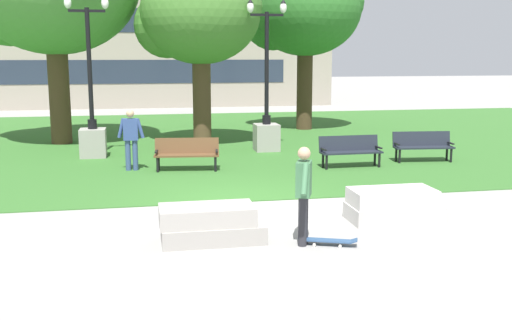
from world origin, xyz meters
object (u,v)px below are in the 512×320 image
concrete_block_left (393,205)px  concrete_block_center (210,224)px  skateboard (328,240)px  park_bench_far_right (350,149)px  lamp_post_right (267,121)px  person_skateboarder (304,190)px  park_bench_near_right (423,144)px  person_bystander_near_lawn (131,136)px  lamp_post_left (92,125)px  park_bench_near_left (187,152)px

concrete_block_left → concrete_block_center: bearing=-170.2°
skateboard → park_bench_far_right: (2.82, 6.76, 0.45)m
lamp_post_right → park_bench_far_right: bearing=-62.4°
concrete_block_left → person_skateboarder: size_ratio=1.05×
skateboard → park_bench_near_right: park_bench_near_right is taller
park_bench_near_right → lamp_post_right: size_ratio=0.37×
person_skateboarder → park_bench_far_right: size_ratio=0.94×
park_bench_near_right → person_bystander_near_lawn: size_ratio=1.08×
concrete_block_center → park_bench_near_right: park_bench_near_right is taller
concrete_block_center → park_bench_far_right: (4.78, 6.15, 0.23)m
concrete_block_left → park_bench_far_right: size_ratio=0.99×
person_skateboarder → skateboard: (0.40, -0.15, -0.88)m
concrete_block_center → person_bystander_near_lawn: (-1.43, 6.82, 0.68)m
lamp_post_right → person_bystander_near_lawn: bearing=-148.7°
concrete_block_center → lamp_post_left: 9.71m
concrete_block_center → skateboard: concrete_block_center is taller
park_bench_near_right → person_skateboarder: bearing=-128.9°
park_bench_near_right → park_bench_far_right: (-2.49, -0.46, 0.00)m
skateboard → park_bench_far_right: bearing=67.4°
skateboard → person_bystander_near_lawn: size_ratio=0.60×
concrete_block_center → skateboard: (1.96, -0.62, -0.22)m
park_bench_near_left → park_bench_far_right: (4.69, -0.40, 0.00)m
concrete_block_left → park_bench_near_left: size_ratio=0.97×
person_skateboarder → lamp_post_left: size_ratio=0.34×
concrete_block_left → person_skateboarder: person_skateboarder is taller
park_bench_near_right → lamp_post_right: (-4.26, 2.91, 0.50)m
lamp_post_left → lamp_post_right: 5.68m
park_bench_near_left → lamp_post_left: bearing=134.9°
park_bench_near_left → lamp_post_left: 3.94m
lamp_post_left → person_bystander_near_lawn: bearing=-63.8°
lamp_post_left → lamp_post_right: lamp_post_left is taller
lamp_post_right → skateboard: bearing=-95.9°
park_bench_near_left → lamp_post_left: lamp_post_left is taller
person_bystander_near_lawn → park_bench_near_right: bearing=-1.4°
concrete_block_center → person_bystander_near_lawn: person_bystander_near_lawn is taller
person_skateboarder → park_bench_near_right: 9.10m
skateboard → lamp_post_left: lamp_post_left is taller
concrete_block_left → park_bench_near_right: (3.57, 5.97, 0.23)m
skateboard → park_bench_near_right: size_ratio=0.55×
lamp_post_left → lamp_post_right: size_ratio=1.01×
park_bench_far_right → lamp_post_right: size_ratio=0.36×
skateboard → lamp_post_left: 10.99m
person_bystander_near_lawn → concrete_block_center: bearing=-78.2°
park_bench_near_right → park_bench_far_right: 2.53m
concrete_block_left → park_bench_near_left: park_bench_near_left is taller
person_bystander_near_lawn → lamp_post_left: bearing=116.2°
concrete_block_center → lamp_post_right: size_ratio=0.37×
park_bench_far_right → person_bystander_near_lawn: (-6.21, 0.67, 0.45)m
lamp_post_right → person_bystander_near_lawn: 5.20m
concrete_block_left → person_skateboarder: 2.50m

